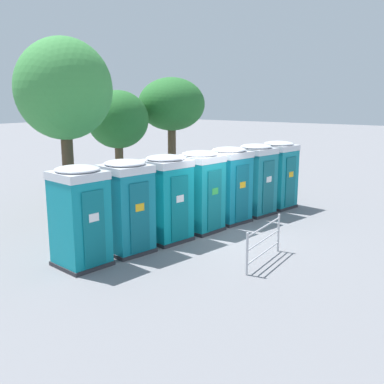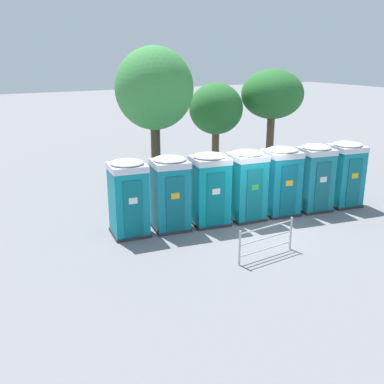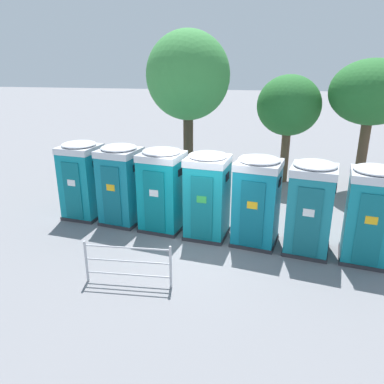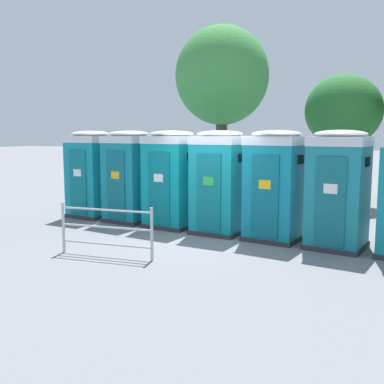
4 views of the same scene
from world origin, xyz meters
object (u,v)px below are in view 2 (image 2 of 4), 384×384
Objects in this scene: portapotty_5 at (314,177)px; street_tree_0 at (272,95)px; portapotty_3 at (247,185)px; portapotty_1 at (170,193)px; portapotty_2 at (209,189)px; portapotty_0 at (128,198)px; street_tree_2 at (216,109)px; street_tree_1 at (154,89)px; event_barrier at (266,239)px; portapotty_6 at (345,174)px; portapotty_4 at (281,181)px.

portapotty_5 is 0.50× the size of street_tree_0.
portapotty_1 is at bearing 170.33° from portapotty_3.
portapotty_2 is 4.30m from portapotty_5.
portapotty_0 is 8.68m from street_tree_2.
portapotty_0 is at bearing 170.97° from portapotty_2.
portapotty_0 is 1.00× the size of portapotty_1.
street_tree_1 is 1.37× the size of street_tree_2.
event_barrier is (2.84, -3.62, -0.72)m from portapotty_0.
portapotty_2 is 5.24m from street_tree_1.
street_tree_1 is (1.36, 3.99, 3.09)m from portapotty_1.
street_tree_1 reaches higher than street_tree_2.
portapotty_2 is 1.24× the size of event_barrier.
street_tree_0 is at bearing 25.81° from portapotty_0.
portapotty_1 is 5.23m from street_tree_1.
portapotty_2 is 1.00× the size of portapotty_6.
portapotty_2 is 3.25m from event_barrier.
portapotty_6 is at bearing 22.02° from event_barrier.
street_tree_1 is (-2.89, 4.66, 3.09)m from portapotty_4.
portapotty_1 is at bearing -149.31° from street_tree_0.
portapotty_5 is (5.65, -0.92, 0.00)m from portapotty_1.
portapotty_2 is 8.83m from street_tree_0.
street_tree_1 reaches higher than portapotty_1.
portapotty_6 reaches higher than event_barrier.
street_tree_1 reaches higher than portapotty_4.
portapotty_3 and portapotty_6 have the same top height.
portapotty_6 is (1.42, -0.20, 0.00)m from portapotty_5.
portapotty_2 and portapotty_6 have the same top height.
street_tree_0 is (3.94, 5.52, 2.51)m from portapotty_4.
portapotty_4 is at bearing -58.23° from street_tree_1.
street_tree_1 is at bearing 90.75° from portapotty_2.
event_barrier is (-2.82, -2.74, -0.72)m from portapotty_4.
portapotty_6 is 0.42× the size of street_tree_1.
street_tree_1 is at bearing 121.77° from portapotty_4.
portapotty_6 is (7.07, -1.13, 0.00)m from portapotty_1.
portapotty_0 is 1.00× the size of portapotty_5.
street_tree_1 is at bearing -159.71° from street_tree_2.
portapotty_6 is 7.07m from street_tree_2.
street_tree_1 is (-0.06, 4.23, 3.09)m from portapotty_2.
portapotty_2 is at bearing -124.09° from street_tree_2.
portapotty_5 is (7.07, -1.13, -0.00)m from portapotty_0.
portapotty_4 and portapotty_6 have the same top height.
portapotty_3 is 1.00× the size of portapotty_5.
portapotty_4 is at bearing 169.82° from portapotty_5.
portapotty_1 and portapotty_5 have the same top height.
portapotty_4 is (4.24, -0.67, -0.00)m from portapotty_1.
street_tree_2 is (2.43, 5.92, 1.91)m from portapotty_3.
portapotty_5 is at bearing -10.18° from portapotty_4.
portapotty_2 is 1.00× the size of portapotty_5.
street_tree_1 is 4.32m from street_tree_2.
event_barrier is at bearing -51.85° from portapotty_0.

